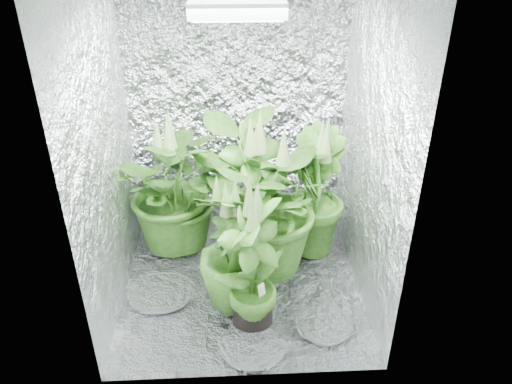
{
  "coord_description": "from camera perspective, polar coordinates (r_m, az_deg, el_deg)",
  "views": [
    {
      "loc": [
        -0.04,
        -2.71,
        2.29
      ],
      "look_at": [
        0.1,
        0.0,
        0.72
      ],
      "focal_mm": 35.0,
      "sensor_mm": 36.0,
      "label": 1
    }
  ],
  "objects": [
    {
      "name": "plant_b",
      "position": [
        3.56,
        -0.2,
        -0.4
      ],
      "size": [
        0.71,
        0.71,
        1.06
      ],
      "rotation": [
        0.0,
        0.0,
        0.59
      ],
      "color": "black",
      "rests_on": "ground"
    },
    {
      "name": "circulation_fan",
      "position": [
        4.01,
        6.98,
        -2.68
      ],
      "size": [
        0.14,
        0.28,
        0.32
      ],
      "rotation": [
        0.0,
        0.0,
        0.15
      ],
      "color": "black",
      "rests_on": "ground"
    },
    {
      "name": "ground",
      "position": [
        3.55,
        -1.61,
        -10.22
      ],
      "size": [
        1.6,
        1.6,
        0.0
      ],
      "primitive_type": "plane",
      "color": "white",
      "rests_on": "ground"
    },
    {
      "name": "plant_e",
      "position": [
        3.32,
        0.66,
        -1.5
      ],
      "size": [
        1.0,
        1.0,
        1.16
      ],
      "rotation": [
        0.0,
        0.0,
        3.1
      ],
      "color": "black",
      "rests_on": "ground"
    },
    {
      "name": "walls",
      "position": [
        3.0,
        -1.88,
        4.53
      ],
      "size": [
        1.62,
        1.62,
        2.0
      ],
      "color": "white",
      "rests_on": "ground"
    },
    {
      "name": "grow_lamp",
      "position": [
        2.75,
        -2.19,
        20.28
      ],
      "size": [
        0.5,
        0.3,
        0.22
      ],
      "color": "gray",
      "rests_on": "ceiling"
    },
    {
      "name": "plant_f",
      "position": [
        2.94,
        -0.42,
        -8.37
      ],
      "size": [
        0.58,
        0.58,
        1.01
      ],
      "rotation": [
        0.0,
        0.0,
        4.48
      ],
      "color": "black",
      "rests_on": "ground"
    },
    {
      "name": "plant_a",
      "position": [
        3.66,
        -9.2,
        0.31
      ],
      "size": [
        1.0,
        1.0,
        1.05
      ],
      "rotation": [
        0.0,
        0.0,
        6.11
      ],
      "color": "black",
      "rests_on": "ground"
    },
    {
      "name": "plant_label",
      "position": [
        3.03,
        0.64,
        -11.11
      ],
      "size": [
        0.05,
        0.05,
        0.08
      ],
      "primitive_type": "cube",
      "rotation": [
        -0.21,
        0.0,
        0.7
      ],
      "color": "white",
      "rests_on": "plant_f"
    },
    {
      "name": "plant_c",
      "position": [
        3.61,
        6.45,
        -0.4
      ],
      "size": [
        0.65,
        0.65,
        1.04
      ],
      "rotation": [
        0.0,
        0.0,
        1.87
      ],
      "color": "black",
      "rests_on": "ground"
    },
    {
      "name": "plant_d",
      "position": [
        3.12,
        -2.34,
        -6.68
      ],
      "size": [
        0.6,
        0.6,
        0.93
      ],
      "rotation": [
        0.0,
        0.0,
        2.81
      ],
      "color": "black",
      "rests_on": "ground"
    }
  ]
}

